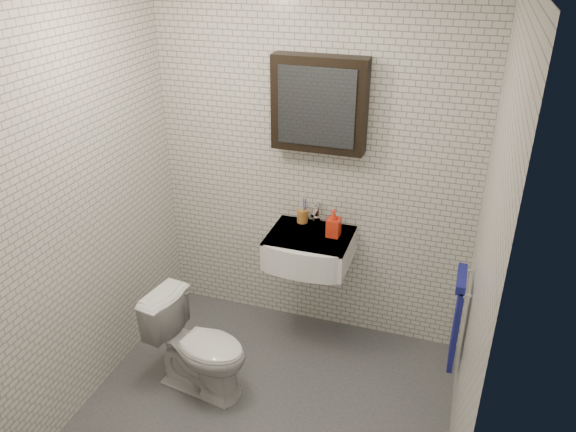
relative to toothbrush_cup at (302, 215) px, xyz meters
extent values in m
cube|color=#45474C|center=(0.05, -0.94, -0.90)|extent=(2.20, 2.00, 0.01)
cube|color=silver|center=(0.05, 0.06, 0.35)|extent=(2.20, 0.02, 2.50)
cube|color=silver|center=(0.05, -1.94, 0.35)|extent=(2.20, 0.02, 2.50)
cube|color=silver|center=(-1.05, -0.94, 0.35)|extent=(0.02, 2.00, 2.50)
cube|color=silver|center=(1.15, -0.94, 0.35)|extent=(0.02, 2.00, 2.50)
cube|color=white|center=(0.10, -0.17, -0.15)|extent=(0.55, 0.45, 0.20)
cylinder|color=silver|center=(0.10, -0.15, -0.06)|extent=(0.31, 0.31, 0.02)
cylinder|color=silver|center=(0.10, -0.15, -0.06)|extent=(0.04, 0.04, 0.01)
cube|color=white|center=(0.10, -0.17, -0.06)|extent=(0.55, 0.45, 0.01)
cylinder|color=silver|center=(0.10, 0.00, -0.02)|extent=(0.06, 0.06, 0.06)
cylinder|color=silver|center=(0.10, 0.00, 0.04)|extent=(0.03, 0.03, 0.08)
cylinder|color=silver|center=(0.10, -0.06, 0.07)|extent=(0.02, 0.12, 0.02)
cube|color=silver|center=(0.10, 0.03, 0.09)|extent=(0.02, 0.09, 0.01)
cube|color=black|center=(0.10, -0.01, 0.80)|extent=(0.60, 0.14, 0.60)
cube|color=#3F444C|center=(0.10, -0.09, 0.80)|extent=(0.49, 0.01, 0.49)
cylinder|color=silver|center=(1.11, -0.59, 0.05)|extent=(0.02, 0.30, 0.02)
cylinder|color=silver|center=(1.13, -0.46, 0.05)|extent=(0.04, 0.02, 0.02)
cylinder|color=silver|center=(1.13, -0.72, 0.05)|extent=(0.04, 0.02, 0.02)
cube|color=navy|center=(1.10, -0.59, -0.22)|extent=(0.03, 0.26, 0.54)
cube|color=navy|center=(1.09, -0.59, 0.06)|extent=(0.05, 0.26, 0.05)
cylinder|color=#AE6F2B|center=(0.00, 0.00, -0.01)|extent=(0.09, 0.09, 0.09)
cylinder|color=white|center=(-0.01, -0.01, 0.06)|extent=(0.02, 0.03, 0.18)
cylinder|color=#3A4EBB|center=(0.01, -0.01, 0.05)|extent=(0.01, 0.02, 0.16)
cylinder|color=white|center=(0.00, 0.01, 0.06)|extent=(0.02, 0.03, 0.19)
cylinder|color=#3A4EBB|center=(0.02, 0.01, 0.05)|extent=(0.02, 0.04, 0.17)
imported|color=#FF9D1A|center=(0.25, -0.13, 0.04)|extent=(0.09, 0.09, 0.19)
imported|color=white|center=(-0.41, -0.87, -0.57)|extent=(0.69, 0.46, 0.66)
camera|label=1|loc=(1.00, -3.34, 1.75)|focal=35.00mm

